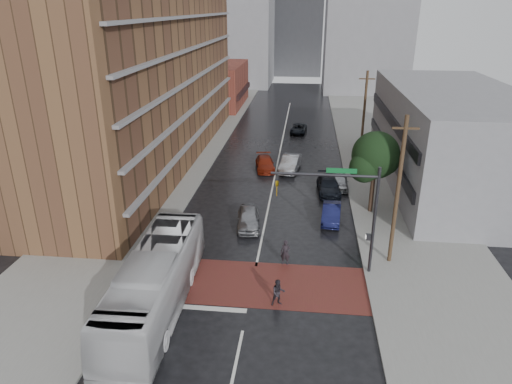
% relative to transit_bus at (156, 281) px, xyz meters
% --- Properties ---
extents(ground, '(160.00, 160.00, 0.00)m').
position_rel_transit_bus_xyz_m(ground, '(5.06, 2.54, -1.76)').
color(ground, black).
rests_on(ground, ground).
extents(crosswalk, '(14.00, 5.00, 0.02)m').
position_rel_transit_bus_xyz_m(crosswalk, '(5.06, 3.04, -1.75)').
color(crosswalk, maroon).
rests_on(crosswalk, ground).
extents(sidewalk_west, '(9.00, 90.00, 0.15)m').
position_rel_transit_bus_xyz_m(sidewalk_west, '(-6.44, 27.54, -1.68)').
color(sidewalk_west, gray).
rests_on(sidewalk_west, ground).
extents(sidewalk_east, '(9.00, 90.00, 0.15)m').
position_rel_transit_bus_xyz_m(sidewalk_east, '(16.56, 27.54, -1.68)').
color(sidewalk_east, gray).
rests_on(sidewalk_east, ground).
extents(apartment_block, '(10.00, 44.00, 28.00)m').
position_rel_transit_bus_xyz_m(apartment_block, '(-8.94, 26.54, 12.24)').
color(apartment_block, brown).
rests_on(apartment_block, ground).
extents(storefront_west, '(8.00, 16.00, 7.00)m').
position_rel_transit_bus_xyz_m(storefront_west, '(-6.94, 56.54, 1.74)').
color(storefront_west, brown).
rests_on(storefront_west, ground).
extents(building_east, '(11.00, 26.00, 9.00)m').
position_rel_transit_bus_xyz_m(building_east, '(21.56, 22.54, 2.74)').
color(building_east, gray).
rests_on(building_east, ground).
extents(distant_tower_west, '(18.00, 16.00, 32.00)m').
position_rel_transit_bus_xyz_m(distant_tower_west, '(-8.94, 80.54, 14.24)').
color(distant_tower_west, gray).
rests_on(distant_tower_west, ground).
extents(distant_tower_center, '(12.00, 10.00, 24.00)m').
position_rel_transit_bus_xyz_m(distant_tower_center, '(5.06, 97.54, 10.24)').
color(distant_tower_center, gray).
rests_on(distant_tower_center, ground).
extents(street_tree, '(4.20, 4.10, 6.90)m').
position_rel_transit_bus_xyz_m(street_tree, '(13.58, 14.57, 2.98)').
color(street_tree, '#332319').
rests_on(street_tree, ground).
extents(signal_mast, '(6.50, 0.30, 7.20)m').
position_rel_transit_bus_xyz_m(signal_mast, '(10.91, 5.04, 2.98)').
color(signal_mast, '#2D2D33').
rests_on(signal_mast, ground).
extents(utility_pole_near, '(1.60, 0.26, 10.00)m').
position_rel_transit_bus_xyz_m(utility_pole_near, '(13.86, 6.54, 3.38)').
color(utility_pole_near, '#473321').
rests_on(utility_pole_near, ground).
extents(utility_pole_far, '(1.60, 0.26, 10.00)m').
position_rel_transit_bus_xyz_m(utility_pole_far, '(13.86, 26.54, 3.38)').
color(utility_pole_far, '#473321').
rests_on(utility_pole_far, ground).
extents(transit_bus, '(3.24, 12.67, 3.51)m').
position_rel_transit_bus_xyz_m(transit_bus, '(0.00, 0.00, 0.00)').
color(transit_bus, silver).
rests_on(transit_bus, ground).
extents(pedestrian_a, '(0.69, 0.49, 1.77)m').
position_rel_transit_bus_xyz_m(pedestrian_a, '(6.96, 5.54, -0.87)').
color(pedestrian_a, black).
rests_on(pedestrian_a, ground).
extents(pedestrian_b, '(0.94, 0.82, 1.64)m').
position_rel_transit_bus_xyz_m(pedestrian_b, '(6.77, 1.04, -0.94)').
color(pedestrian_b, black).
rests_on(pedestrian_b, ground).
extents(car_travel_a, '(2.21, 4.45, 1.46)m').
position_rel_transit_bus_xyz_m(car_travel_a, '(3.82, 10.78, -1.03)').
color(car_travel_a, '#929499').
rests_on(car_travel_a, ground).
extents(car_travel_b, '(2.38, 5.06, 1.60)m').
position_rel_transit_bus_xyz_m(car_travel_b, '(6.53, 24.22, -0.95)').
color(car_travel_b, '#B6B9BE').
rests_on(car_travel_b, ground).
extents(car_travel_c, '(2.58, 4.74, 1.30)m').
position_rel_transit_bus_xyz_m(car_travel_c, '(3.88, 24.31, -1.10)').
color(car_travel_c, maroon).
rests_on(car_travel_c, ground).
extents(suv_travel, '(2.36, 4.42, 1.18)m').
position_rel_transit_bus_xyz_m(suv_travel, '(7.03, 39.71, -1.17)').
color(suv_travel, black).
rests_on(suv_travel, ground).
extents(car_parked_near, '(1.75, 4.16, 1.34)m').
position_rel_transit_bus_xyz_m(car_parked_near, '(10.26, 12.54, -1.09)').
color(car_parked_near, '#131745').
rests_on(car_parked_near, ground).
extents(car_parked_mid, '(2.27, 4.94, 1.40)m').
position_rel_transit_bus_xyz_m(car_parked_mid, '(10.26, 18.54, -1.06)').
color(car_parked_mid, black).
rests_on(car_parked_mid, ground).
extents(car_parked_far, '(1.61, 3.80, 1.28)m').
position_rel_transit_bus_xyz_m(car_parked_far, '(11.36, 19.87, -1.12)').
color(car_parked_far, '#A4A7AC').
rests_on(car_parked_far, ground).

